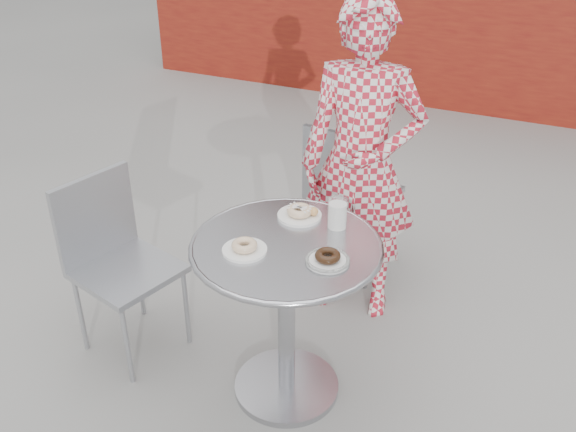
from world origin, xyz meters
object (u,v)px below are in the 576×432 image
at_px(seated_person, 361,165).
at_px(bistro_table, 286,283).
at_px(chair_left, 131,301).
at_px(plate_checker, 328,259).
at_px(plate_near, 245,248).
at_px(milk_cup, 337,214).
at_px(chair_far, 352,223).
at_px(plate_far, 300,213).

bearing_deg(seated_person, bistro_table, -102.01).
distance_m(chair_left, seated_person, 1.19).
relative_size(bistro_table, plate_checker, 4.60).
xyz_separation_m(bistro_table, chair_left, (-0.75, -0.03, -0.30)).
xyz_separation_m(bistro_table, seated_person, (0.05, 0.69, 0.21)).
distance_m(bistro_table, plate_near, 0.25).
distance_m(plate_checker, milk_cup, 0.25).
xyz_separation_m(chair_far, seated_person, (0.12, -0.31, 0.50)).
height_order(chair_left, plate_near, chair_left).
height_order(plate_far, plate_checker, plate_far).
bearing_deg(plate_near, bistro_table, 42.45).
height_order(chair_left, milk_cup, milk_cup).
relative_size(seated_person, plate_near, 9.27).
height_order(chair_far, plate_far, chair_far).
relative_size(plate_near, plate_checker, 1.03).
bearing_deg(plate_far, bistro_table, -81.15).
relative_size(chair_far, plate_far, 4.79).
height_order(bistro_table, plate_near, plate_near).
relative_size(chair_left, plate_far, 4.64).
relative_size(chair_far, plate_near, 5.12).
bearing_deg(chair_far, plate_checker, 111.42).
bearing_deg(plate_checker, bistro_table, 165.31).
relative_size(plate_far, plate_near, 1.07).
xyz_separation_m(bistro_table, plate_checker, (0.18, -0.05, 0.19)).
height_order(plate_checker, milk_cup, milk_cup).
xyz_separation_m(chair_far, milk_cup, (0.20, -0.81, 0.53)).
height_order(chair_far, chair_left, chair_far).
distance_m(plate_far, milk_cup, 0.16).
bearing_deg(chair_far, bistro_table, 101.98).
height_order(plate_far, milk_cup, milk_cup).
distance_m(seated_person, milk_cup, 0.51).
height_order(seated_person, plate_far, seated_person).
bearing_deg(seated_person, plate_far, -107.47).
xyz_separation_m(bistro_table, plate_far, (-0.03, 0.20, 0.20)).
relative_size(bistro_table, chair_left, 0.90).
bearing_deg(bistro_table, plate_far, 98.85).
distance_m(chair_far, plate_checker, 1.18).
height_order(plate_far, plate_near, plate_far).
distance_m(chair_far, milk_cup, 0.99).
bearing_deg(chair_far, chair_left, 64.54).
bearing_deg(plate_near, seated_person, 77.94).
height_order(bistro_table, chair_far, chair_far).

